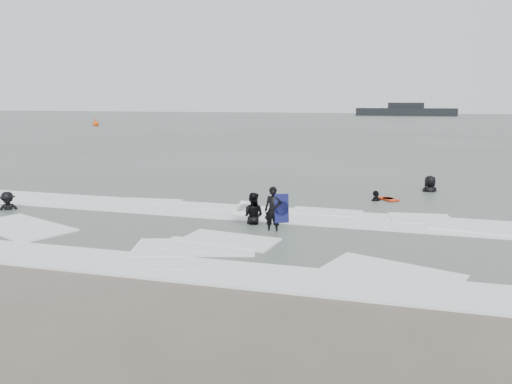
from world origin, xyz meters
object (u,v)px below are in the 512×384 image
(surfer_centre, at_px, (273,233))
(surfer_breaker, at_px, (8,211))
(surfer_wading, at_px, (253,225))
(surfer_right_far, at_px, (429,193))
(vessel_horizon, at_px, (406,111))
(buoy, at_px, (96,124))
(surfer_right_near, at_px, (376,202))

(surfer_centre, relative_size, surfer_breaker, 0.96)
(surfer_centre, distance_m, surfer_wading, 1.30)
(surfer_right_far, height_order, vessel_horizon, vessel_horizon)
(surfer_wading, distance_m, surfer_breaker, 9.98)
(surfer_breaker, distance_m, surfer_right_far, 18.63)
(surfer_breaker, relative_size, buoy, 1.00)
(surfer_wading, bearing_deg, surfer_right_near, -126.53)
(surfer_centre, distance_m, buoy, 73.99)
(surfer_breaker, relative_size, surfer_right_far, 0.83)
(surfer_right_near, xyz_separation_m, vessel_horizon, (1.23, 124.27, 1.36))
(surfer_wading, distance_m, buoy, 72.71)
(surfer_centre, bearing_deg, vessel_horizon, 89.04)
(buoy, distance_m, vessel_horizon, 88.17)
(surfer_wading, relative_size, vessel_horizon, 0.06)
(surfer_centre, height_order, buoy, buoy)
(vessel_horizon, bearing_deg, surfer_centre, -91.86)
(surfer_centre, xyz_separation_m, buoy, (-45.90, 58.03, 0.42))
(surfer_centre, height_order, surfer_right_far, surfer_right_far)
(surfer_centre, xyz_separation_m, surfer_right_near, (3.01, 6.28, 0.00))
(vessel_horizon, bearing_deg, surfer_breaker, -96.64)
(surfer_wading, xyz_separation_m, vessel_horizon, (5.21, 129.68, 1.36))
(surfer_right_far, bearing_deg, vessel_horizon, -116.07)
(buoy, relative_size, vessel_horizon, 0.06)
(surfer_right_near, distance_m, buoy, 71.21)
(surfer_wading, bearing_deg, vessel_horizon, -92.48)
(surfer_breaker, distance_m, buoy, 67.61)
(surfer_right_far, distance_m, vessel_horizon, 121.33)
(surfer_breaker, distance_m, vessel_horizon, 131.26)
(surfer_centre, distance_m, surfer_breaker, 10.92)
(surfer_right_far, bearing_deg, surfer_wading, 26.32)
(surfer_centre, xyz_separation_m, surfer_right_far, (5.36, 9.24, 0.00))
(surfer_centre, xyz_separation_m, surfer_wading, (-0.97, 0.87, 0.00))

